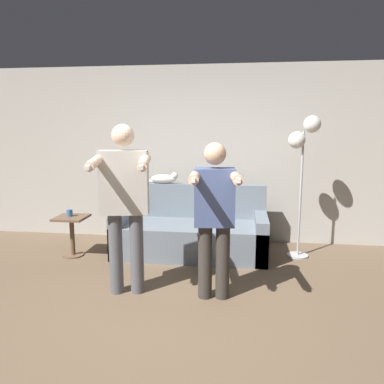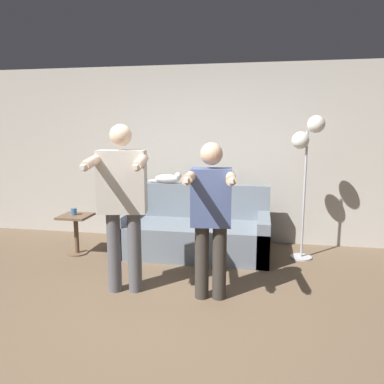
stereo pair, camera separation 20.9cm
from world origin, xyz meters
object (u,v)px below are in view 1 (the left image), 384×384
couch (191,233)px  cat (164,179)px  person_right (214,212)px  person_left (124,197)px  floor_lamp (304,144)px  side_table (72,228)px  cup (70,213)px

couch → cat: bearing=142.8°
couch → person_right: bearing=-73.0°
person_left → cat: bearing=78.3°
cat → person_left: bearing=-92.0°
person_right → floor_lamp: size_ratio=0.84×
floor_lamp → side_table: floor_lamp is taller
person_right → side_table: 2.28m
side_table → cup: cup is taller
person_left → side_table: bearing=126.7°
person_right → cat: person_right is taller
couch → side_table: (-1.56, -0.32, 0.10)m
cat → floor_lamp: size_ratio=0.27×
couch → cat: (-0.43, 0.33, 0.70)m
cup → couch: bearing=10.9°
cup → cat: bearing=28.9°
person_left → cup: person_left is taller
person_left → cup: (-1.09, 1.03, -0.43)m
side_table → person_left: bearing=-43.6°
person_right → cup: 2.27m
person_left → cat: size_ratio=3.46×
person_right → cup: (-2.00, 1.03, -0.31)m
floor_lamp → person_right: bearing=-126.4°
cup → person_left: bearing=-43.2°
side_table → floor_lamp: bearing=7.2°
person_left → cat: 1.66m
side_table → cat: bearing=29.8°
cat → side_table: bearing=-150.2°
floor_lamp → couch: bearing=-177.6°
cat → side_table: 1.43m
couch → cat: cat is taller
person_right → side_table: size_ratio=2.90×
floor_lamp → side_table: size_ratio=3.43×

